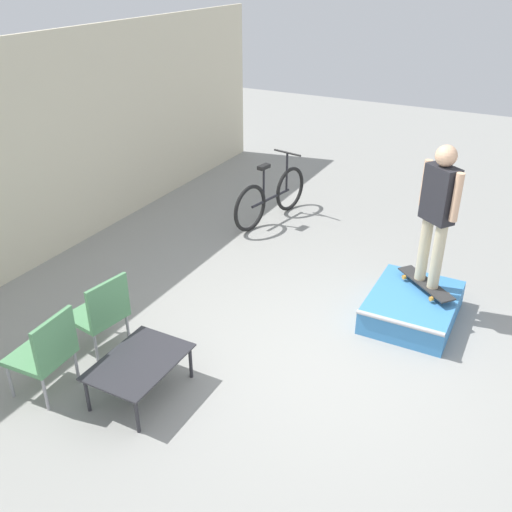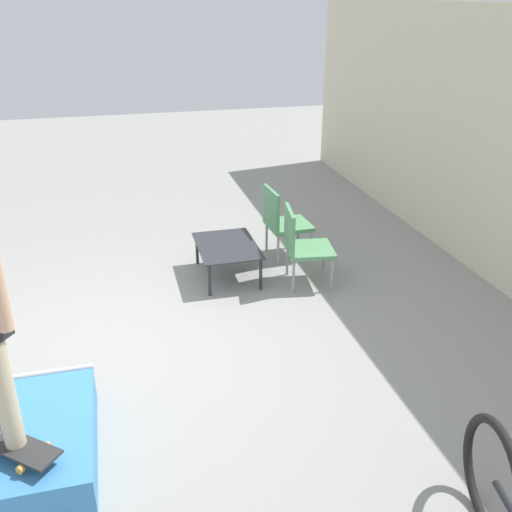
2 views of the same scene
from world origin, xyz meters
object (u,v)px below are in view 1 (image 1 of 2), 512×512
object	(u,v)px
skate_ramp_box	(412,307)
person_skater	(438,206)
coffee_table	(139,364)
patio_chair_right	(101,311)
skateboard_on_ramp	(426,284)
patio_chair_left	(46,351)
bicycle	(271,197)

from	to	relation	value
skate_ramp_box	person_skater	world-z (taller)	person_skater
coffee_table	skate_ramp_box	bearing A→B (deg)	-38.18
person_skater	patio_chair_right	distance (m)	3.84
skateboard_on_ramp	coffee_table	world-z (taller)	skateboard_on_ramp
coffee_table	patio_chair_right	xyz separation A→B (m)	(0.38, 0.79, 0.14)
skate_ramp_box	patio_chair_left	xyz separation A→B (m)	(-2.95, 2.80, 0.35)
person_skater	bicycle	size ratio (longest dim) A/B	0.94
bicycle	skateboard_on_ramp	bearing A→B (deg)	-108.22
patio_chair_left	patio_chair_right	xyz separation A→B (m)	(0.77, 0.00, 0.00)
patio_chair_left	bicycle	size ratio (longest dim) A/B	0.51
skate_ramp_box	patio_chair_left	bearing A→B (deg)	136.49
bicycle	patio_chair_right	bearing A→B (deg)	-169.65
skate_ramp_box	skateboard_on_ramp	size ratio (longest dim) A/B	1.63
coffee_table	bicycle	world-z (taller)	bicycle
patio_chair_left	patio_chair_right	size ratio (longest dim) A/B	1.00
person_skater	skateboard_on_ramp	bearing A→B (deg)	99.01
person_skater	patio_chair_right	size ratio (longest dim) A/B	1.85
patio_chair_right	bicycle	bearing A→B (deg)	-172.02
patio_chair_left	bicycle	world-z (taller)	bicycle
patio_chair_right	bicycle	size ratio (longest dim) A/B	0.51
patio_chair_left	bicycle	xyz separation A→B (m)	(4.74, -0.04, -0.11)
skate_ramp_box	patio_chair_right	world-z (taller)	patio_chair_right
skate_ramp_box	skateboard_on_ramp	xyz separation A→B (m)	(0.21, -0.08, 0.24)
coffee_table	bicycle	xyz separation A→B (m)	(4.35, 0.75, 0.03)
patio_chair_right	patio_chair_left	bearing A→B (deg)	8.60
coffee_table	patio_chair_left	bearing A→B (deg)	116.39
coffee_table	patio_chair_left	distance (m)	0.89
coffee_table	patio_chair_right	size ratio (longest dim) A/B	1.06
person_skater	patio_chair_left	bearing A→B (deg)	83.21
skateboard_on_ramp	bicycle	bearing A→B (deg)	11.36
skateboard_on_ramp	patio_chair_left	distance (m)	4.27
bicycle	patio_chair_left	bearing A→B (deg)	-169.55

